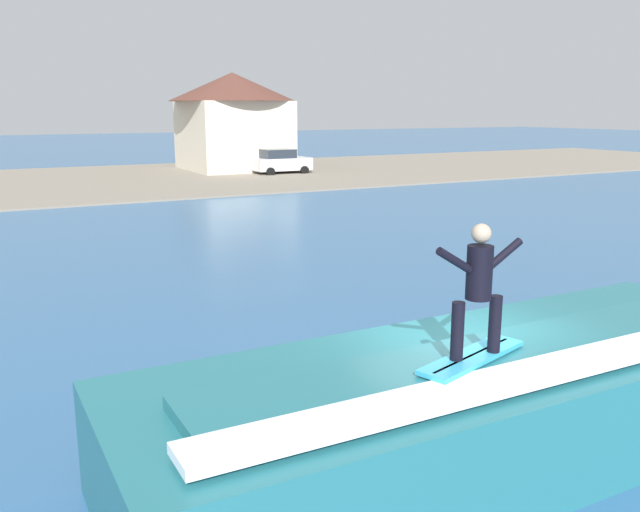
% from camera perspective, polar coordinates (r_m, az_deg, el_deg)
% --- Properties ---
extents(ground_plane, '(260.00, 260.00, 0.00)m').
position_cam_1_polar(ground_plane, '(10.78, 10.90, -13.99)').
color(ground_plane, '#30608F').
extents(wave_crest, '(10.24, 3.27, 1.68)m').
position_cam_1_polar(wave_crest, '(9.75, 13.72, -11.95)').
color(wave_crest, '#236B75').
rests_on(wave_crest, ground_plane).
extents(surfboard, '(1.88, 0.95, 0.06)m').
position_cam_1_polar(surfboard, '(8.71, 12.85, -8.39)').
color(surfboard, '#33A5CC').
rests_on(surfboard, wave_crest).
extents(surfer, '(1.32, 0.32, 1.68)m').
position_cam_1_polar(surfer, '(8.40, 13.37, -2.27)').
color(surfer, black).
rests_on(surfer, surfboard).
extents(shoreline_bank, '(120.00, 23.50, 0.10)m').
position_cam_1_polar(shoreline_bank, '(47.08, -20.55, 5.91)').
color(shoreline_bank, gray).
rests_on(shoreline_bank, ground_plane).
extents(car_far_shore, '(4.22, 2.28, 1.86)m').
position_cam_1_polar(car_far_shore, '(49.95, -3.37, 8.04)').
color(car_far_shore, silver).
rests_on(car_far_shore, ground_plane).
extents(house_gabled_white, '(9.83, 9.83, 7.48)m').
position_cam_1_polar(house_gabled_white, '(53.47, -7.41, 11.72)').
color(house_gabled_white, beige).
rests_on(house_gabled_white, ground_plane).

